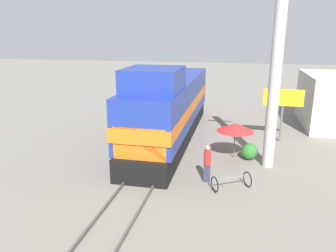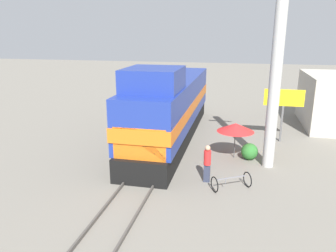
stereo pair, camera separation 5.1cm
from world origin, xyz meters
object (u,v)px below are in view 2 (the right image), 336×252
(bicycle, at_px, (231,182))
(vendor_umbrella, at_px, (236,127))
(person_bystander, at_px, (207,162))
(locomotive, at_px, (170,108))
(billboard_sign, at_px, (284,101))
(utility_pole, at_px, (276,73))

(bicycle, bearing_deg, vendor_umbrella, 149.15)
(person_bystander, bearing_deg, locomotive, 118.15)
(locomotive, bearing_deg, bicycle, -55.99)
(billboard_sign, relative_size, bicycle, 1.85)
(person_bystander, bearing_deg, utility_pole, 41.36)
(locomotive, distance_m, vendor_umbrella, 4.79)
(locomotive, height_order, bicycle, locomotive)
(vendor_umbrella, bearing_deg, billboard_sign, 51.48)
(utility_pole, height_order, person_bystander, utility_pole)
(person_bystander, height_order, bicycle, person_bystander)
(locomotive, distance_m, bicycle, 7.74)
(vendor_umbrella, bearing_deg, locomotive, 152.50)
(utility_pole, height_order, billboard_sign, utility_pole)
(bicycle, bearing_deg, utility_pole, 119.71)
(locomotive, height_order, vendor_umbrella, locomotive)
(bicycle, bearing_deg, billboard_sign, 128.74)
(utility_pole, bearing_deg, vendor_umbrella, 154.53)
(vendor_umbrella, height_order, bicycle, vendor_umbrella)
(locomotive, bearing_deg, vendor_umbrella, -27.50)
(utility_pole, bearing_deg, locomotive, 153.10)
(utility_pole, bearing_deg, person_bystander, -138.64)
(locomotive, relative_size, billboard_sign, 4.30)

